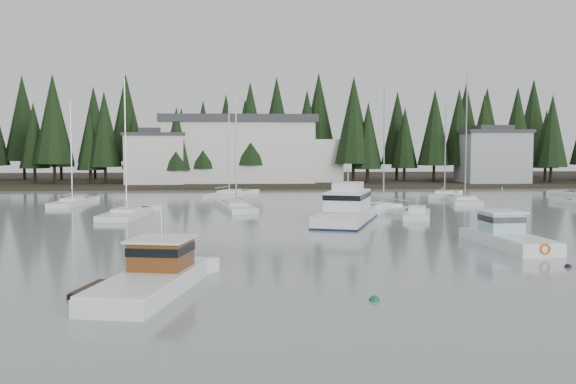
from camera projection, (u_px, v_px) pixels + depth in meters
name	position (u px, v px, depth m)	size (l,w,h in m)	color
ground	(370.00, 314.00, 23.99)	(260.00, 260.00, 0.00)	gray
far_shore_land	(266.00, 180.00, 120.48)	(240.00, 54.00, 1.00)	black
conifer_treeline	(268.00, 184.00, 109.53)	(200.00, 22.00, 20.00)	black
house_west	(156.00, 157.00, 100.90)	(9.54, 7.42, 8.75)	silver
house_east_a	(492.00, 155.00, 103.93)	(10.60, 8.48, 9.25)	#999EA0
harbor_inn	(251.00, 150.00, 105.27)	(29.50, 11.50, 10.90)	silver
lobster_boat_brown	(150.00, 281.00, 27.70)	(5.50, 8.92, 4.21)	white
cabin_cruiser_center	(347.00, 213.00, 53.56)	(7.40, 12.38, 5.08)	white
lobster_boat_teal	(509.00, 239.00, 40.11)	(3.13, 7.72, 4.21)	white
sailboat_0	(383.00, 210.00, 62.82)	(7.17, 9.85, 12.44)	white
sailboat_1	(72.00, 204.00, 69.72)	(3.12, 9.56, 11.81)	white
sailboat_3	(444.00, 196.00, 80.32)	(6.19, 9.14, 12.27)	white
sailboat_4	(236.00, 209.00, 64.43)	(4.40, 10.49, 11.94)	white
sailboat_5	(127.00, 216.00, 57.75)	(3.86, 9.72, 12.88)	white
sailboat_7	(229.00, 196.00, 81.84)	(6.56, 10.28, 12.86)	white
sailboat_11	(465.00, 202.00, 71.34)	(4.82, 8.76, 14.86)	white
runabout_1	(417.00, 216.00, 56.91)	(3.96, 6.73, 1.42)	white
mooring_buoy_green	(374.00, 301.00, 26.11)	(0.43, 0.43, 0.43)	#145933
mooring_buoy_dark	(568.00, 267.00, 33.35)	(0.38, 0.38, 0.38)	black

